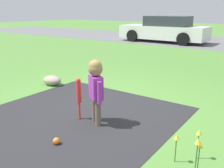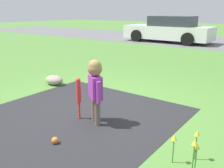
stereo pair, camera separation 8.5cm
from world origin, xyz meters
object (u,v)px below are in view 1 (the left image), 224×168
(child, at_px, (96,83))
(baseball_bat, at_px, (79,93))
(parked_car, at_px, (164,30))
(sports_ball, at_px, (56,141))

(child, bearing_deg, baseball_bat, -139.94)
(child, xyz_separation_m, baseball_bat, (-0.31, -0.04, -0.20))
(parked_car, bearing_deg, sports_ball, 107.47)
(child, bearing_deg, parked_car, 142.21)
(baseball_bat, bearing_deg, child, 6.74)
(parked_car, bearing_deg, child, 108.87)
(sports_ball, relative_size, parked_car, 0.02)
(child, distance_m, parked_car, 10.33)
(baseball_bat, height_order, sports_ball, baseball_bat)
(child, relative_size, baseball_bat, 1.46)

